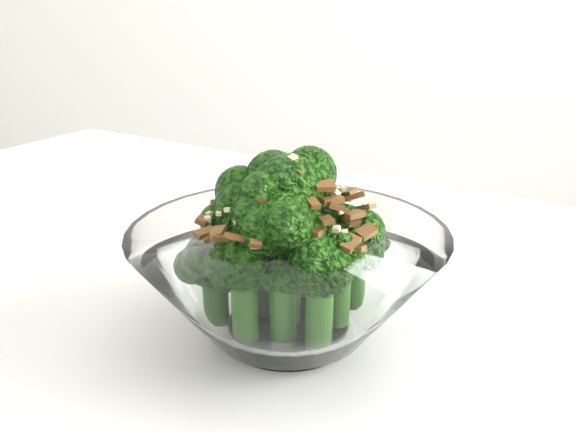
# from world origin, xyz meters

# --- Properties ---
(table) EXTENTS (1.42, 1.22, 0.75)m
(table) POSITION_xyz_m (-0.01, -0.04, 0.68)
(table) COLOR white
(table) RESTS_ON ground
(broccoli_dish) EXTENTS (0.22, 0.22, 0.14)m
(broccoli_dish) POSITION_xyz_m (0.04, -0.07, 0.80)
(broccoli_dish) COLOR white
(broccoli_dish) RESTS_ON table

